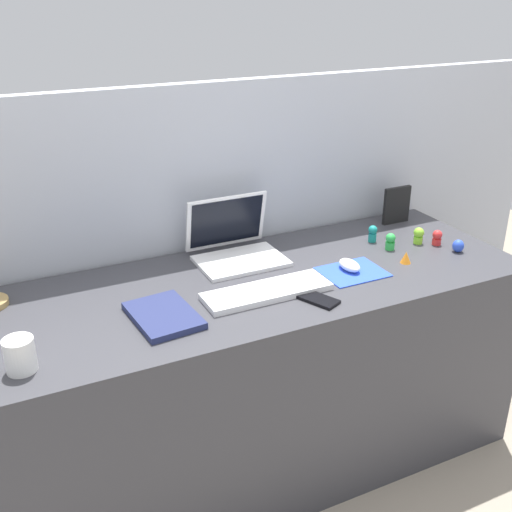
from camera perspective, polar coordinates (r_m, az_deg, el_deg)
The scene contains 17 objects.
ground_plane at distance 2.44m, azimuth -0.22°, elevation -18.10°, with size 6.00×6.00×0.00m, color gray.
back_wall at distance 2.36m, azimuth -4.13°, elevation -0.42°, with size 3.06×0.05×1.33m, color #B2B7C1.
desk at distance 2.21m, azimuth -0.24°, elevation -10.99°, with size 1.86×0.66×0.74m, color #38383D.
laptop at distance 2.18m, azimuth -2.01°, elevation 1.20°, with size 0.30×0.26×0.21m.
keyboard at distance 1.94m, azimuth 1.04°, elevation -3.29°, with size 0.41×0.13×0.02m, color white.
mousepad at distance 2.11m, azimuth 8.87°, elevation -1.46°, with size 0.21×0.17×0.00m, color blue.
mouse at distance 2.11m, azimuth 8.60°, elevation -0.84°, with size 0.06×0.10×0.03m, color white.
cell_phone at distance 1.91m, azimuth 5.71°, elevation -3.99°, with size 0.06×0.13×0.01m, color black.
notebook_pad at distance 1.83m, azimuth -8.52°, elevation -5.45°, with size 0.17×0.24×0.02m, color navy.
picture_frame at distance 2.55m, azimuth 12.82°, elevation 4.59°, with size 0.12×0.02×0.15m, color black.
coffee_mug at distance 1.67m, azimuth -20.92°, elevation -8.52°, with size 0.08×0.08×0.09m, color white.
toy_figurine_orange at distance 2.21m, azimuth 13.64°, elevation -0.13°, with size 0.04×0.04×0.04m, color orange.
toy_figurine_red at distance 2.39m, azimuth 16.34°, elevation 1.67°, with size 0.04×0.04×0.06m.
toy_figurine_green at distance 2.30m, azimuth 12.27°, elevation 1.33°, with size 0.04×0.04×0.06m.
toy_figurine_blue at distance 2.35m, azimuth 18.12°, elevation 0.89°, with size 0.04×0.04×0.05m, color blue.
toy_figurine_teal at distance 2.36m, azimuth 10.69°, elevation 2.08°, with size 0.03×0.03×0.06m.
toy_figurine_lime at distance 2.38m, azimuth 14.74°, elevation 1.87°, with size 0.04×0.04×0.06m.
Camera 1 is at (-0.78, -1.63, 1.64)m, focal length 43.44 mm.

